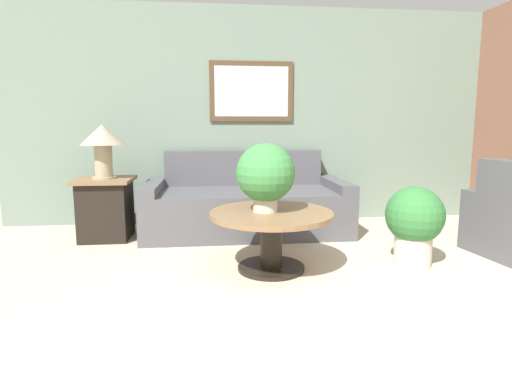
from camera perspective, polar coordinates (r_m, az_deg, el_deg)
The scene contains 7 objects.
wall_back at distance 5.03m, azimuth 4.60°, elevation 9.51°, with size 6.90×0.09×2.60m.
couch_main at distance 4.51m, azimuth -1.38°, elevation -3.27°, with size 2.23×0.99×0.89m.
coffee_table at distance 3.30m, azimuth 2.19°, elevation -6.41°, with size 1.01×1.01×0.49m.
side_table at distance 4.50m, azimuth -20.62°, elevation -3.36°, with size 0.57×0.57×0.64m.
table_lamp at distance 4.42m, azimuth -21.08°, elevation 5.64°, with size 0.45×0.45×0.56m.
potted_plant_on_table at distance 3.23m, azimuth 1.37°, elevation 1.25°, with size 0.48×0.48×0.56m.
potted_plant_floor at distance 3.66m, azimuth 21.68°, elevation -5.10°, with size 0.49×0.49×0.68m.
Camera 1 is at (-0.95, -1.64, 1.19)m, focal length 28.00 mm.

